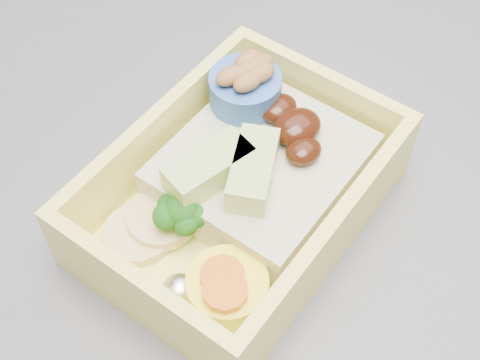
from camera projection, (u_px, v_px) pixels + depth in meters
bento_box at (243, 184)px, 0.43m from camera, size 0.23×0.20×0.07m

